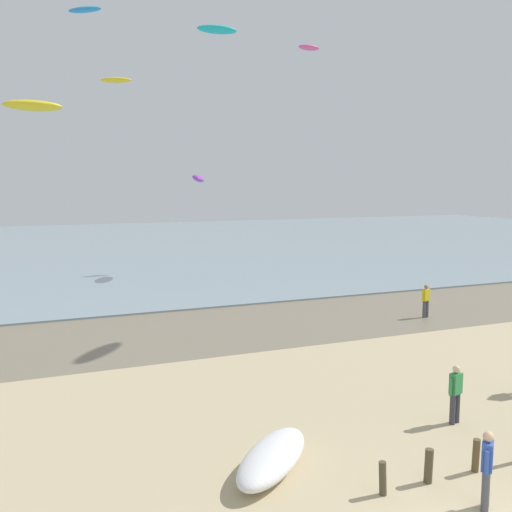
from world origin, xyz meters
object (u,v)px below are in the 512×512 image
(grounded_kite, at_px, (272,457))
(kite_aloft_7, at_px, (85,10))
(person_nearest_camera, at_px, (487,468))
(kite_aloft_10, at_px, (198,179))
(kite_aloft_8, at_px, (217,30))
(person_trailing_behind, at_px, (426,300))
(kite_aloft_6, at_px, (309,48))
(person_mid_beach, at_px, (455,392))
(kite_aloft_0, at_px, (116,80))
(kite_aloft_9, at_px, (33,106))

(grounded_kite, distance_m, kite_aloft_7, 39.52)
(kite_aloft_7, bearing_deg, person_nearest_camera, 133.25)
(kite_aloft_7, distance_m, kite_aloft_10, 15.29)
(kite_aloft_8, xyz_separation_m, kite_aloft_10, (-3.01, -4.27, -11.79))
(person_trailing_behind, xyz_separation_m, kite_aloft_6, (3.18, 19.33, 16.78))
(person_mid_beach, bearing_deg, kite_aloft_8, 82.91)
(kite_aloft_10, bearing_deg, kite_aloft_6, 118.23)
(kite_aloft_6, height_order, kite_aloft_10, kite_aloft_6)
(grounded_kite, relative_size, kite_aloft_0, 1.70)
(person_mid_beach, height_order, grounded_kite, person_mid_beach)
(kite_aloft_0, bearing_deg, kite_aloft_10, 55.11)
(grounded_kite, xyz_separation_m, kite_aloft_8, (10.04, 33.37, 18.67))
(kite_aloft_6, xyz_separation_m, kite_aloft_7, (-16.94, 3.56, 2.00))
(grounded_kite, bearing_deg, person_mid_beach, 140.08)
(kite_aloft_6, height_order, kite_aloft_7, kite_aloft_7)
(kite_aloft_6, bearing_deg, person_nearest_camera, -117.58)
(kite_aloft_7, xyz_separation_m, kite_aloft_8, (10.02, -1.08, -0.70))
(kite_aloft_0, distance_m, kite_aloft_7, 11.34)
(person_mid_beach, height_order, person_trailing_behind, same)
(kite_aloft_6, bearing_deg, kite_aloft_10, -175.88)
(kite_aloft_10, bearing_deg, kite_aloft_7, -109.20)
(person_nearest_camera, xyz_separation_m, kite_aloft_9, (-7.67, 28.78, 10.51))
(grounded_kite, xyz_separation_m, kite_aloft_7, (0.01, 34.45, 19.37))
(person_mid_beach, bearing_deg, kite_aloft_9, 112.04)
(kite_aloft_0, xyz_separation_m, kite_aloft_8, (9.37, 8.17, 5.83))
(kite_aloft_6, relative_size, kite_aloft_7, 0.71)
(kite_aloft_0, relative_size, kite_aloft_10, 0.69)
(person_mid_beach, bearing_deg, kite_aloft_6, 70.08)
(kite_aloft_0, bearing_deg, kite_aloft_7, 117.62)
(grounded_kite, bearing_deg, person_nearest_camera, 92.33)
(person_trailing_behind, relative_size, kite_aloft_8, 0.52)
(kite_aloft_6, relative_size, kite_aloft_8, 0.59)
(kite_aloft_6, bearing_deg, kite_aloft_9, -171.91)
(kite_aloft_8, relative_size, kite_aloft_10, 1.16)
(grounded_kite, bearing_deg, kite_aloft_8, -151.69)
(kite_aloft_0, xyz_separation_m, kite_aloft_6, (16.29, 5.68, 4.53))
(person_mid_beach, bearing_deg, kite_aloft_7, 99.93)
(kite_aloft_7, distance_m, kite_aloft_8, 10.10)
(kite_aloft_0, relative_size, kite_aloft_8, 0.59)
(kite_aloft_8, bearing_deg, kite_aloft_6, 163.38)
(person_nearest_camera, xyz_separation_m, grounded_kite, (-3.48, 3.21, -0.59))
(grounded_kite, bearing_deg, kite_aloft_0, -136.46)
(kite_aloft_6, bearing_deg, person_trailing_behind, -105.36)
(kite_aloft_0, bearing_deg, person_nearest_camera, -60.72)
(kite_aloft_6, distance_m, kite_aloft_7, 17.43)
(kite_aloft_0, height_order, kite_aloft_7, kite_aloft_7)
(grounded_kite, xyz_separation_m, kite_aloft_6, (16.95, 30.89, 17.36))
(person_nearest_camera, relative_size, kite_aloft_0, 0.89)
(grounded_kite, relative_size, kite_aloft_6, 1.69)
(person_nearest_camera, bearing_deg, kite_aloft_6, 68.44)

